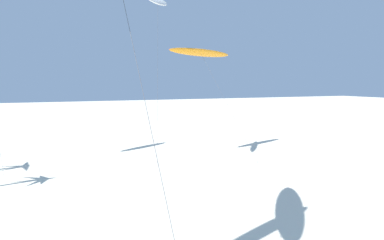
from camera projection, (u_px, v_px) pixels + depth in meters
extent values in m
cylinder|color=#4C4C51|center=(150.00, 127.00, 10.53)|extent=(0.31, 8.01, 12.49)
ellipsoid|color=white|center=(158.00, 1.00, 32.73)|extent=(4.55, 6.03, 2.19)
ellipsoid|color=green|center=(158.00, 1.00, 32.73)|extent=(3.90, 5.78, 1.59)
cylinder|color=#4C4C51|center=(158.00, 83.00, 32.11)|extent=(1.12, 2.68, 14.90)
ellipsoid|color=orange|center=(201.00, 53.00, 37.76)|extent=(8.76, 4.20, 1.07)
ellipsoid|color=#EA5193|center=(201.00, 52.00, 37.75)|extent=(8.68, 3.60, 0.56)
cylinder|color=#4C4C51|center=(227.00, 105.00, 35.49)|extent=(2.44, 7.35, 10.57)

